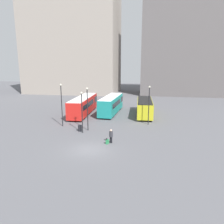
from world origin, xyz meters
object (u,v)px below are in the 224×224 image
bus_1 (111,104)px  bus_2 (145,107)px  lamp_post_0 (62,102)px  lamp_post_2 (149,102)px  trash_bin (80,128)px  suitcase (107,142)px  traveler (111,135)px  bus_0 (83,105)px  lamp_post_3 (82,109)px  lamp_post_1 (87,106)px

bus_1 → bus_2: bus_1 is taller
lamp_post_0 → lamp_post_2: (12.38, 2.99, -0.20)m
bus_2 → trash_bin: size_ratio=11.69×
suitcase → traveler: bearing=-28.9°
bus_0 → bus_1: size_ratio=1.15×
bus_2 → lamp_post_0: (-11.67, -9.14, 2.10)m
lamp_post_3 → lamp_post_0: bearing=146.5°
bus_0 → lamp_post_3: lamp_post_3 is taller
bus_0 → traveler: size_ratio=7.28×
lamp_post_0 → lamp_post_1: (4.23, -1.37, -0.16)m
lamp_post_2 → trash_bin: lamp_post_2 is taller
traveler → trash_bin: traveler is taller
lamp_post_3 → traveler: bearing=-35.3°
traveler → lamp_post_1: size_ratio=0.28×
lamp_post_3 → bus_2: bearing=56.0°
traveler → lamp_post_3: 5.82m
traveler → lamp_post_1: (-3.96, 4.26, 2.49)m
bus_1 → bus_0: bearing=110.3°
bus_0 → trash_bin: bus_0 is taller
bus_0 → lamp_post_2: size_ratio=2.04×
bus_2 → lamp_post_1: size_ratio=1.68×
traveler → suitcase: 0.88m
bus_0 → suitcase: bus_0 is taller
bus_0 → suitcase: size_ratio=16.03×
lamp_post_3 → trash_bin: (-0.55, 0.60, -2.81)m
bus_1 → traveler: (2.62, -15.31, -0.73)m
bus_1 → bus_2: 6.13m
lamp_post_0 → lamp_post_2: size_ratio=1.07×
lamp_post_0 → lamp_post_1: lamp_post_0 is taller
trash_bin → bus_1: bearing=78.8°
lamp_post_2 → lamp_post_0: bearing=-166.4°
suitcase → trash_bin: bearing=64.0°
lamp_post_0 → lamp_post_2: lamp_post_0 is taller
traveler → lamp_post_3: lamp_post_3 is taller
bus_0 → trash_bin: 10.52m
bus_0 → suitcase: (7.11, -14.20, -1.43)m
bus_1 → lamp_post_2: bearing=-131.1°
bus_0 → lamp_post_3: bearing=-165.7°
bus_2 → traveler: (-3.48, -14.77, -0.54)m
bus_1 → lamp_post_2: (6.82, -6.69, 1.72)m
traveler → suitcase: traveler is taller
bus_0 → bus_2: bearing=-86.9°
bus_0 → trash_bin: (2.54, -10.13, -1.27)m
bus_1 → lamp_post_0: size_ratio=1.67×
bus_0 → traveler: 15.74m
bus_1 → lamp_post_3: lamp_post_3 is taller
bus_2 → trash_bin: bearing=140.2°
bus_0 → lamp_post_1: (3.51, -9.57, 1.77)m
lamp_post_3 → suitcase: bearing=-40.9°
bus_2 → traveler: 15.18m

